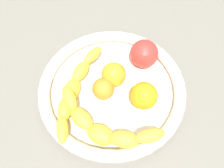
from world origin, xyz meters
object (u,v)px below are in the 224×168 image
object	(u,v)px
banana_draped_left	(103,127)
orange_front	(114,75)
orange_mid_right	(144,96)
banana_draped_right	(74,89)
orange_mid_left	(103,89)
fruit_bowl	(112,89)
tomato_red	(144,54)

from	to	relation	value
banana_draped_left	orange_front	xyz separation A→B (cm)	(7.80, 10.63, -0.52)
orange_mid_right	orange_front	bearing A→B (deg)	112.65
banana_draped_right	orange_mid_left	xyz separation A→B (cm)	(5.94, -2.84, -0.00)
fruit_bowl	banana_draped_right	distance (cm)	8.86
orange_front	fruit_bowl	bearing A→B (deg)	-125.48
tomato_red	orange_front	bearing A→B (deg)	-169.27
banana_draped_right	orange_mid_left	size ratio (longest dim) A/B	3.93
banana_draped_left	orange_mid_left	bearing A→B (deg)	64.47
orange_front	orange_mid_left	size ratio (longest dim) A/B	1.15
banana_draped_left	banana_draped_right	bearing A→B (deg)	99.30
orange_mid_right	fruit_bowl	bearing A→B (deg)	129.50
banana_draped_left	orange_mid_right	xyz separation A→B (cm)	(11.14, 2.62, -0.32)
orange_front	orange_mid_right	bearing A→B (deg)	-67.35
orange_mid_left	orange_mid_right	world-z (taller)	orange_mid_right
banana_draped_right	banana_draped_left	bearing A→B (deg)	-80.70
orange_front	tomato_red	bearing A→B (deg)	10.73
orange_mid_left	tomato_red	xyz separation A→B (cm)	(12.89, 3.83, 0.93)
banana_draped_right	orange_front	world-z (taller)	orange_front
orange_front	orange_mid_right	xyz separation A→B (cm)	(3.34, -8.01, 0.20)
fruit_bowl	tomato_red	size ratio (longest dim) A/B	4.91
banana_draped_left	orange_mid_left	xyz separation A→B (cm)	(4.08, 8.53, -0.90)
orange_mid_left	banana_draped_right	bearing A→B (deg)	154.44
fruit_bowl	orange_front	distance (cm)	3.50
fruit_bowl	orange_mid_left	world-z (taller)	orange_mid_left
orange_mid_left	tomato_red	size ratio (longest dim) A/B	0.73
banana_draped_right	tomato_red	distance (cm)	18.88
orange_mid_left	tomato_red	distance (cm)	13.48
orange_front	orange_mid_right	size ratio (longest dim) A/B	0.94
orange_mid_left	orange_mid_right	bearing A→B (deg)	-39.91
tomato_red	orange_mid_left	bearing A→B (deg)	-163.44
tomato_red	banana_draped_right	bearing A→B (deg)	-176.98
fruit_bowl	orange_mid_left	xyz separation A→B (cm)	(-2.21, 0.02, 1.96)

